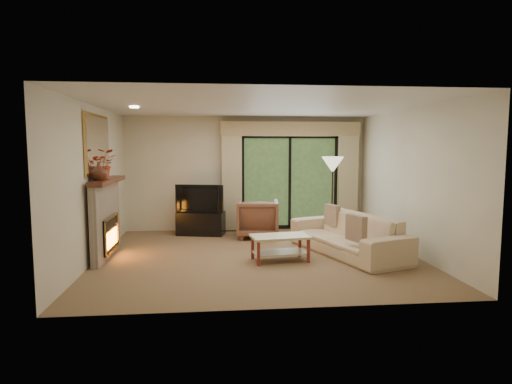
{
  "coord_description": "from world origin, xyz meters",
  "views": [
    {
      "loc": [
        -0.76,
        -7.33,
        1.9
      ],
      "look_at": [
        0.0,
        0.3,
        1.1
      ],
      "focal_mm": 30.0,
      "sensor_mm": 36.0,
      "label": 1
    }
  ],
  "objects": [
    {
      "name": "floor",
      "position": [
        0.0,
        0.0,
        0.0
      ],
      "size": [
        5.5,
        5.5,
        0.0
      ],
      "primitive_type": "plane",
      "color": "brown",
      "rests_on": "ground"
    },
    {
      "name": "branches",
      "position": [
        -2.61,
        0.08,
        1.62
      ],
      "size": [
        0.48,
        0.43,
        0.5
      ],
      "primitive_type": "imported",
      "rotation": [
        0.0,
        0.0,
        0.08
      ],
      "color": "#AF381C",
      "rests_on": "fireplace"
    },
    {
      "name": "tv",
      "position": [
        -1.05,
        1.95,
        0.81
      ],
      "size": [
        1.05,
        0.37,
        0.6
      ],
      "primitive_type": "imported",
      "rotation": [
        0.0,
        0.0,
        -0.22
      ],
      "color": "black",
      "rests_on": "media_console"
    },
    {
      "name": "pillow_near",
      "position": [
        1.53,
        -0.72,
        0.6
      ],
      "size": [
        0.24,
        0.44,
        0.42
      ],
      "primitive_type": "cube",
      "rotation": [
        0.0,
        0.0,
        0.33
      ],
      "color": "brown",
      "rests_on": "sofa"
    },
    {
      "name": "sofa",
      "position": [
        1.61,
        -0.02,
        0.36
      ],
      "size": [
        1.69,
        2.62,
        0.71
      ],
      "primitive_type": "imported",
      "rotation": [
        0.0,
        0.0,
        -1.24
      ],
      "color": "#CBB18B",
      "rests_on": "floor"
    },
    {
      "name": "wall_front",
      "position": [
        0.0,
        -2.5,
        1.3
      ],
      "size": [
        5.0,
        0.0,
        5.0
      ],
      "primitive_type": "plane",
      "rotation": [
        -1.57,
        0.0,
        0.0
      ],
      "color": "beige",
      "rests_on": "ground"
    },
    {
      "name": "wall_right",
      "position": [
        2.75,
        0.0,
        1.3
      ],
      "size": [
        0.0,
        5.0,
        5.0
      ],
      "primitive_type": "plane",
      "rotation": [
        1.57,
        0.0,
        -1.57
      ],
      "color": "beige",
      "rests_on": "ground"
    },
    {
      "name": "armchair",
      "position": [
        0.16,
        1.59,
        0.4
      ],
      "size": [
        0.95,
        0.97,
        0.8
      ],
      "primitive_type": "imported",
      "rotation": [
        0.0,
        0.0,
        3.03
      ],
      "color": "brown",
      "rests_on": "floor"
    },
    {
      "name": "sliding_door",
      "position": [
        1.0,
        2.45,
        1.1
      ],
      "size": [
        2.26,
        0.1,
        2.16
      ],
      "primitive_type": null,
      "color": "black",
      "rests_on": "floor"
    },
    {
      "name": "floor_lamp",
      "position": [
        1.71,
        1.35,
        0.86
      ],
      "size": [
        0.6,
        0.6,
        1.71
      ],
      "primitive_type": null,
      "rotation": [
        0.0,
        0.0,
        0.38
      ],
      "color": "#F3E7C9",
      "rests_on": "floor"
    },
    {
      "name": "pillow_far",
      "position": [
        1.53,
        0.68,
        0.6
      ],
      "size": [
        0.23,
        0.41,
        0.4
      ],
      "primitive_type": "cube",
      "rotation": [
        0.0,
        0.0,
        0.33
      ],
      "color": "brown",
      "rests_on": "sofa"
    },
    {
      "name": "coffee_table",
      "position": [
        0.34,
        -0.37,
        0.22
      ],
      "size": [
        1.02,
        0.65,
        0.43
      ],
      "primitive_type": null,
      "rotation": [
        0.0,
        0.0,
        0.13
      ],
      "color": "tan",
      "rests_on": "floor"
    },
    {
      "name": "wall_back",
      "position": [
        0.0,
        2.5,
        1.3
      ],
      "size": [
        5.0,
        0.0,
        5.0
      ],
      "primitive_type": "plane",
      "rotation": [
        1.57,
        0.0,
        0.0
      ],
      "color": "beige",
      "rests_on": "ground"
    },
    {
      "name": "wall_left",
      "position": [
        -2.75,
        0.0,
        1.3
      ],
      "size": [
        0.0,
        5.0,
        5.0
      ],
      "primitive_type": "plane",
      "rotation": [
        1.57,
        0.0,
        1.57
      ],
      "color": "beige",
      "rests_on": "ground"
    },
    {
      "name": "fireplace",
      "position": [
        -2.63,
        0.2,
        0.69
      ],
      "size": [
        0.24,
        1.7,
        1.37
      ],
      "primitive_type": null,
      "color": "gray",
      "rests_on": "floor"
    },
    {
      "name": "vase",
      "position": [
        -2.61,
        -0.21,
        1.52
      ],
      "size": [
        0.34,
        0.34,
        0.3
      ],
      "primitive_type": "imported",
      "rotation": [
        0.0,
        0.0,
        -0.21
      ],
      "color": "#4E2618",
      "rests_on": "fireplace"
    },
    {
      "name": "mirror",
      "position": [
        -2.71,
        0.2,
        1.95
      ],
      "size": [
        0.07,
        1.45,
        1.02
      ],
      "primitive_type": null,
      "color": "tan",
      "rests_on": "wall_left"
    },
    {
      "name": "curtain_right",
      "position": [
        2.35,
        2.34,
        1.2
      ],
      "size": [
        0.45,
        0.18,
        2.35
      ],
      "primitive_type": "cube",
      "color": "tan",
      "rests_on": "floor"
    },
    {
      "name": "curtain_left",
      "position": [
        -0.35,
        2.34,
        1.2
      ],
      "size": [
        0.45,
        0.18,
        2.35
      ],
      "primitive_type": "cube",
      "color": "tan",
      "rests_on": "floor"
    },
    {
      "name": "cornice",
      "position": [
        1.0,
        2.36,
        2.32
      ],
      "size": [
        3.2,
        0.24,
        0.32
      ],
      "primitive_type": "cube",
      "color": "tan",
      "rests_on": "wall_back"
    },
    {
      "name": "ceiling",
      "position": [
        0.0,
        0.0,
        2.6
      ],
      "size": [
        5.5,
        5.5,
        0.0
      ],
      "primitive_type": "plane",
      "rotation": [
        3.14,
        0.0,
        0.0
      ],
      "color": "silver",
      "rests_on": "ground"
    },
    {
      "name": "media_console",
      "position": [
        -1.05,
        1.95,
        0.25
      ],
      "size": [
        1.09,
        0.67,
        0.5
      ],
      "primitive_type": "cube",
      "rotation": [
        0.0,
        0.0,
        -0.22
      ],
      "color": "black",
      "rests_on": "floor"
    }
  ]
}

